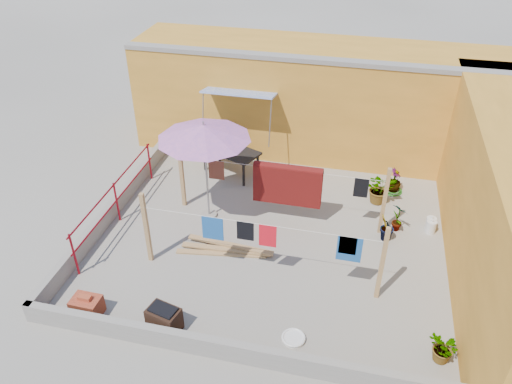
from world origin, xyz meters
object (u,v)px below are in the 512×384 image
Objects in this scene: plant_back_a at (380,188)px; brick_stack at (87,306)px; outdoor_table at (231,152)px; white_basin at (293,338)px; water_jug_b at (431,223)px; green_hose at (392,190)px; brazier at (164,319)px; patio_umbrella at (204,132)px; water_jug_a at (431,227)px.

brick_stack is at bearing -136.07° from plant_back_a.
outdoor_table is 3.93× the size of white_basin.
water_jug_b is 0.69× the size of green_hose.
brazier is at bearing -173.00° from white_basin.
brazier is at bearing -85.54° from patio_umbrella.
brick_stack is 7.64m from plant_back_a.
water_jug_a reaches higher than green_hose.
green_hose is (5.86, 5.90, -0.18)m from brick_stack.
water_jug_b is at bearing 7.65° from patio_umbrella.
brazier is at bearing -140.28° from water_jug_a.
patio_umbrella reaches higher than green_hose.
brazier is at bearing -126.12° from plant_back_a.
patio_umbrella is at bearing -173.81° from water_jug_a.
water_jug_b is (0.00, 0.14, -0.00)m from water_jug_a.
brick_stack reaches higher than white_basin.
brick_stack is at bearing -146.93° from water_jug_b.
brick_stack is (-1.35, -3.68, -2.15)m from patio_umbrella.
brick_stack is at bearing -110.08° from patio_umbrella.
green_hose is (-0.91, 1.49, -0.13)m from water_jug_b.
plant_back_a is at bearing 74.21° from white_basin.
white_basin is 4.91m from water_jug_b.
plant_back_a is at bearing 140.97° from water_jug_a.
brick_stack reaches higher than water_jug_a.
brazier reaches higher than water_jug_b.
patio_umbrella is 4.24m from brazier.
brick_stack is 1.63m from brazier.
outdoor_table is 4.82× the size of water_jug_b.
brazier is (0.29, -3.68, -2.10)m from patio_umbrella.
water_jug_a is (5.14, 4.27, -0.10)m from brazier.
patio_umbrella is at bearing -158.71° from plant_back_a.
patio_umbrella reaches higher than brick_stack.
brazier is 0.82× the size of plant_back_a.
brazier reaches higher than white_basin.
plant_back_a is at bearing 53.88° from brazier.
outdoor_table reaches higher than white_basin.
water_jug_a is at bearing -60.90° from green_hose.
patio_umbrella is 5.73× the size of white_basin.
white_basin is (2.75, -5.51, -0.64)m from outdoor_table.
plant_back_a is at bearing 145.00° from water_jug_b.
patio_umbrella is at bearing -153.86° from green_hose.
white_basin is at bearing -50.95° from patio_umbrella.
water_jug_b is 0.45× the size of plant_back_a.
white_basin is 5.87m from green_hose.
white_basin is (2.45, 0.30, -0.22)m from brazier.
water_jug_a is (5.43, -1.55, -0.52)m from outdoor_table.
brick_stack is 1.06× the size of green_hose.
outdoor_table is at bearing 172.92° from plant_back_a.
outdoor_table is at bearing 165.48° from water_jug_b.
outdoor_table is at bearing -178.97° from green_hose.
brazier reaches higher than green_hose.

